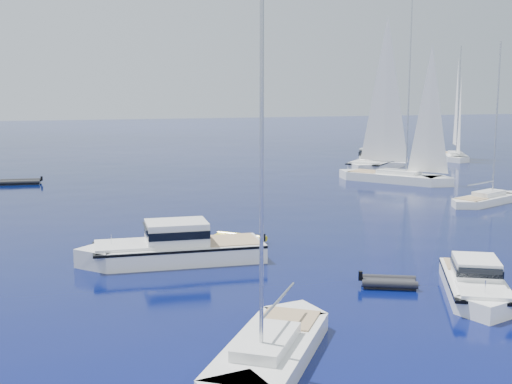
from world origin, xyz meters
TOP-DOWN VIEW (x-y plane):
  - ground at (0.00, 0.00)m, footprint 400.00×400.00m
  - motor_cruiser_near at (4.83, 2.55)m, footprint 6.49×8.81m
  - motor_cruiser_centre at (-7.31, 13.28)m, footprint 11.47×4.33m
  - motor_cruiser_distant at (24.71, 47.99)m, footprint 12.29×11.92m
  - sailboat_fore at (-6.89, -1.44)m, footprint 8.44×10.14m
  - sailboat_centre at (21.96, 23.80)m, footprint 9.82×5.90m
  - sailboat_sails_r at (21.43, 38.12)m, footprint 10.70×13.02m
  - sailboat_sails_far at (41.32, 55.40)m, footprint 7.72×10.96m
  - tender_yellow at (-2.51, 16.63)m, footprint 4.02×4.01m
  - tender_grey_near at (1.72, 5.10)m, footprint 3.22×2.68m
  - tender_grey_far at (-15.80, 49.13)m, footprint 4.56×2.85m

SIDE VIEW (x-z plane):
  - ground at x=0.00m, z-range 0.00..0.00m
  - motor_cruiser_near at x=4.83m, z-range -1.13..1.13m
  - motor_cruiser_centre at x=-7.31m, z-range -1.47..1.47m
  - motor_cruiser_distant at x=24.71m, z-range -1.72..1.72m
  - sailboat_fore at x=-6.89m, z-range -7.75..7.75m
  - sailboat_centre at x=21.96m, z-range -7.04..7.04m
  - sailboat_sails_r at x=21.43m, z-range -9.92..9.92m
  - sailboat_sails_far at x=41.32m, z-range -8.03..8.03m
  - tender_yellow at x=-2.51m, z-range -0.47..0.47m
  - tender_grey_near at x=1.72m, z-range -0.47..0.47m
  - tender_grey_far at x=-15.80m, z-range -0.47..0.47m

